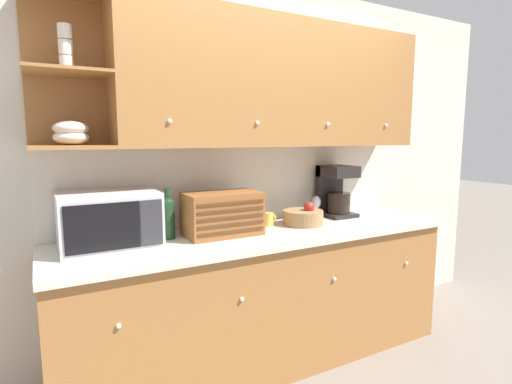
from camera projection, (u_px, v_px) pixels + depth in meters
The scene contains 12 objects.
ground_plane at pixel (241, 338), 3.03m from camera, with size 24.00×24.00×0.00m, color slate.
wall_back at pixel (239, 167), 2.88m from camera, with size 5.03×0.06×2.60m.
counter_unit at pixel (263, 296), 2.68m from camera, with size 2.65×0.69×0.90m.
backsplash_panel at pixel (241, 185), 2.87m from camera, with size 2.63×0.01×0.55m.
upper_cabinets at pixel (275, 85), 2.70m from camera, with size 2.63×0.38×0.83m.
microwave at pixel (109, 219), 2.24m from camera, with size 0.53×0.42×0.31m.
wine_bottle at pixel (168, 216), 2.41m from camera, with size 0.08×0.08×0.31m.
bread_box at pixel (223, 214), 2.50m from camera, with size 0.47×0.27×0.27m.
mug at pixel (268, 219), 2.77m from camera, with size 0.09×0.08×0.09m.
fruit_basket at pixel (303, 217), 2.81m from camera, with size 0.28×0.28×0.16m.
wine_glass at pixel (316, 203), 3.04m from camera, with size 0.07×0.07×0.17m.
coffee_maker at pixel (335, 190), 3.11m from camera, with size 0.23×0.26×0.39m.
Camera 1 is at (-1.28, -2.55, 1.51)m, focal length 28.00 mm.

